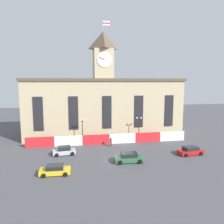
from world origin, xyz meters
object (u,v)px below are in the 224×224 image
Objects in this scene: car_yellow_coupe at (55,170)px; pedestrian at (111,141)px; car_green_wagon at (129,158)px; car_red_sedan at (190,151)px; street_lamp_far_left at (139,124)px; car_silver_hatch at (64,151)px; street_lamp_right at (82,126)px.

car_yellow_coupe is 15.37m from pedestrian.
car_green_wagon reaches higher than car_red_sedan.
street_lamp_far_left is at bearing -64.26° from car_red_sedan.
street_lamp_far_left is 17.16m from car_silver_hatch.
car_silver_hatch reaches higher than car_red_sedan.
car_green_wagon is (-5.26, -11.94, -3.06)m from street_lamp_far_left.
car_red_sedan is at bearing 10.90° from car_green_wagon.
street_lamp_far_left is 2.80× the size of pedestrian.
car_red_sedan is at bearing -167.38° from car_yellow_coupe.
car_yellow_coupe is at bearing 4.93° from car_red_sedan.
pedestrian is (9.84, 11.81, 0.39)m from car_yellow_coupe.
street_lamp_right is 2.72× the size of pedestrian.
street_lamp_far_left is at bearing -136.65° from car_yellow_coupe.
street_lamp_far_left is at bearing 0.00° from street_lamp_right.
pedestrian reaches higher than car_yellow_coupe.
street_lamp_right is at bearing -124.73° from car_silver_hatch.
car_red_sedan is 14.97m from pedestrian.
car_red_sedan is 1.12× the size of car_silver_hatch.
car_silver_hatch is 0.96× the size of car_yellow_coupe.
car_silver_hatch reaches higher than car_yellow_coupe.
car_red_sedan is 1.07× the size of car_yellow_coupe.
car_silver_hatch is at bearing -15.79° from car_red_sedan.
street_lamp_far_left is at bearing 116.37° from pedestrian.
street_lamp_far_left is (12.10, 0.00, 0.09)m from street_lamp_right.
car_silver_hatch is at bearing -64.84° from pedestrian.
pedestrian is at bearing -35.64° from car_red_sedan.
street_lamp_right reaches higher than car_yellow_coupe.
car_green_wagon is 2.50× the size of pedestrian.
street_lamp_far_left reaches higher than pedestrian.
street_lamp_right is at bearing -104.96° from car_yellow_coupe.
street_lamp_right is 1.20× the size of car_yellow_coupe.
pedestrian is (8.93, 3.61, 0.33)m from car_silver_hatch.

